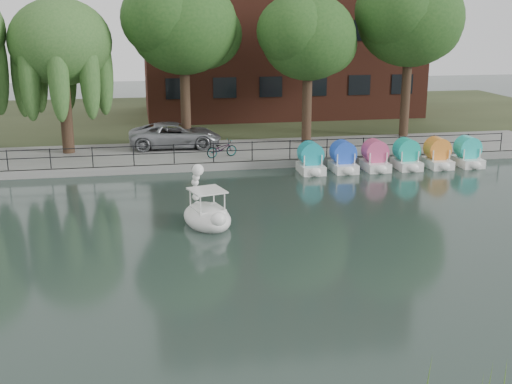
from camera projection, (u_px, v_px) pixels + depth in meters
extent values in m
plane|color=#35483E|center=(263.00, 265.00, 20.31)|extent=(120.00, 120.00, 0.00)
cube|color=gray|center=(208.00, 155.00, 35.42)|extent=(40.00, 6.00, 0.40)
cube|color=gray|center=(214.00, 167.00, 32.62)|extent=(40.00, 0.25, 0.40)
cube|color=#47512D|center=(188.00, 117.00, 48.69)|extent=(60.00, 22.00, 0.36)
cylinder|color=black|center=(213.00, 144.00, 32.51)|extent=(32.00, 0.04, 0.04)
cylinder|color=black|center=(213.00, 151.00, 32.61)|extent=(32.00, 0.04, 0.04)
cylinder|color=black|center=(213.00, 152.00, 32.63)|extent=(0.05, 0.05, 1.00)
cylinder|color=#473323|center=(66.00, 118.00, 34.50)|extent=(0.60, 0.60, 3.80)
ellipsoid|color=#4C7535|center=(60.00, 42.00, 33.43)|extent=(5.32, 5.32, 4.52)
cylinder|color=#473323|center=(186.00, 106.00, 36.49)|extent=(0.60, 0.60, 4.50)
ellipsoid|color=#355C23|center=(183.00, 25.00, 35.30)|extent=(6.00, 6.00, 5.10)
cylinder|color=#473323|center=(307.00, 108.00, 37.29)|extent=(0.60, 0.60, 4.05)
ellipsoid|color=#355C23|center=(308.00, 37.00, 36.22)|extent=(5.40, 5.40, 4.59)
cylinder|color=#473323|center=(405.00, 97.00, 39.29)|extent=(0.60, 0.60, 4.72)
ellipsoid|color=#355C23|center=(410.00, 19.00, 38.04)|extent=(6.30, 6.30, 5.36)
imported|color=gray|center=(175.00, 133.00, 36.07)|extent=(2.89, 5.99, 1.64)
imported|color=gray|center=(222.00, 148.00, 33.76)|extent=(1.11, 1.82, 1.00)
ellipsoid|color=white|center=(207.00, 218.00, 24.14)|extent=(2.26, 2.92, 0.57)
cube|color=white|center=(208.00, 211.00, 23.98)|extent=(1.32, 1.39, 0.29)
cube|color=white|center=(207.00, 190.00, 23.81)|extent=(1.50, 1.56, 0.06)
ellipsoid|color=white|center=(218.00, 220.00, 23.13)|extent=(0.70, 0.61, 0.53)
sphere|color=white|center=(198.00, 170.00, 24.44)|extent=(0.46, 0.46, 0.46)
cone|color=black|center=(195.00, 169.00, 24.71)|extent=(0.25, 0.29, 0.19)
cylinder|color=yellow|center=(196.00, 169.00, 24.59)|extent=(0.26, 0.16, 0.25)
cube|color=white|center=(311.00, 168.00, 32.15)|extent=(1.15, 1.70, 0.44)
cylinder|color=#1B9FAC|center=(311.00, 154.00, 32.05)|extent=(0.90, 1.20, 0.90)
cube|color=white|center=(343.00, 167.00, 32.45)|extent=(1.15, 1.70, 0.44)
cylinder|color=blue|center=(343.00, 152.00, 32.35)|extent=(0.90, 1.20, 0.90)
cube|color=white|center=(375.00, 166.00, 32.75)|extent=(1.15, 1.70, 0.44)
cylinder|color=#D54B80|center=(375.00, 151.00, 32.65)|extent=(0.90, 1.20, 0.90)
cube|color=white|center=(406.00, 164.00, 33.04)|extent=(1.15, 1.70, 0.44)
cylinder|color=#1ABBA3|center=(407.00, 150.00, 32.94)|extent=(0.90, 1.20, 0.90)
cube|color=white|center=(437.00, 163.00, 33.34)|extent=(1.15, 1.70, 0.44)
cylinder|color=orange|center=(437.00, 149.00, 33.24)|extent=(0.90, 1.20, 0.90)
cube|color=white|center=(467.00, 162.00, 33.64)|extent=(1.15, 1.70, 0.44)
cylinder|color=#29CCC3|center=(468.00, 148.00, 33.54)|extent=(0.90, 1.20, 0.90)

